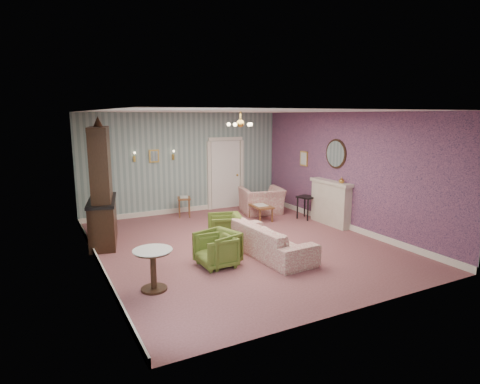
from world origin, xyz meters
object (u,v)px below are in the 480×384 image
sofa_chintz (269,234)px  olive_chair_a (217,250)px  pedestal_table (153,270)px  olive_chair_b (218,246)px  coffee_table (260,212)px  side_table_black (306,208)px  fireplace (331,203)px  olive_chair_c (225,227)px  dresser (101,183)px  wingback_chair (262,196)px

sofa_chintz → olive_chair_a: bearing=91.6°
olive_chair_a → pedestal_table: 1.43m
olive_chair_b → coffee_table: (2.44, 2.53, -0.15)m
sofa_chintz → side_table_black: sofa_chintz is taller
sofa_chintz → fireplace: bearing=-68.0°
coffee_table → side_table_black: 1.27m
fireplace → olive_chair_a: bearing=-160.6°
olive_chair_c → sofa_chintz: sofa_chintz is taller
dresser → side_table_black: bearing=8.3°
fireplace → side_table_black: bearing=105.6°
olive_chair_b → wingback_chair: bearing=121.3°
olive_chair_a → side_table_black: 4.22m
sofa_chintz → dresser: bearing=46.9°
sofa_chintz → pedestal_table: 2.65m
olive_chair_a → fireplace: (3.87, 1.36, 0.25)m
olive_chair_a → olive_chair_b: 0.11m
olive_chair_b → fireplace: size_ratio=0.51×
olive_chair_c → fireplace: fireplace is taller
coffee_table → fireplace: bearing=-42.5°
olive_chair_b → sofa_chintz: size_ratio=0.33×
olive_chair_b → olive_chair_c: size_ratio=1.00×
olive_chair_c → pedestal_table: 2.74m
wingback_chair → olive_chair_a: bearing=59.1°
dresser → fireplace: bearing=0.8°
olive_chair_b → dresser: bearing=-161.2°
dresser → fireplace: (5.51, -1.13, -0.79)m
olive_chair_a → pedestal_table: pedestal_table is taller
pedestal_table → sofa_chintz: bearing=12.9°
dresser → coffee_table: 4.30m
pedestal_table → olive_chair_a: bearing=19.8°
olive_chair_c → fireplace: bearing=108.2°
pedestal_table → side_table_black: bearing=27.4°
side_table_black → coffee_table: bearing=156.5°
olive_chair_a → dresser: 3.16m
wingback_chair → coffee_table: wingback_chair is taller
sofa_chintz → dresser: (-2.87, 2.38, 0.94)m
olive_chair_a → wingback_chair: 4.35m
coffee_table → sofa_chintz: bearing=-116.8°
wingback_chair → pedestal_table: (-4.25, -3.72, -0.15)m
coffee_table → side_table_black: size_ratio=1.27×
pedestal_table → fireplace: bearing=19.5°
olive_chair_a → olive_chair_c: 1.47m
olive_chair_c → pedestal_table: bearing=-34.5°
olive_chair_b → coffee_table: size_ratio=0.88×
wingback_chair → side_table_black: 1.36m
wingback_chair → pedestal_table: bearing=52.2°
olive_chair_a → pedestal_table: size_ratio=0.95×
sofa_chintz → coffee_table: bearing=-30.2°
olive_chair_a → side_table_black: olive_chair_a is taller
dresser → pedestal_table: dresser is taller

